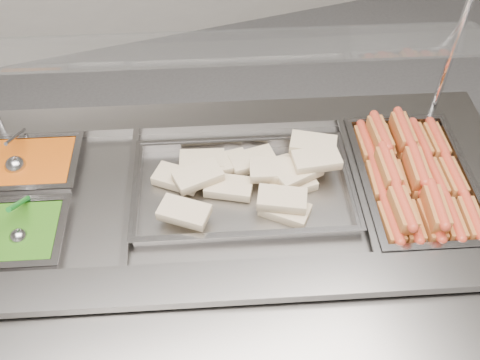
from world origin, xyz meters
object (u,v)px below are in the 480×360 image
object	(u,v)px
sneeze_guard	(219,49)
steam_counter	(227,263)
pan_hotdogs	(413,185)
pan_wraps	(243,190)
ladle	(16,164)
serving_spoon	(19,231)

from	to	relation	value
sneeze_guard	steam_counter	bearing A→B (deg)	-105.33
steam_counter	pan_hotdogs	world-z (taller)	pan_hotdogs
sneeze_guard	pan_hotdogs	size ratio (longest dim) A/B	2.69
steam_counter	pan_hotdogs	bearing A→B (deg)	-15.33
steam_counter	sneeze_guard	bearing A→B (deg)	74.67
sneeze_guard	pan_wraps	bearing A→B (deg)	-89.98
ladle	serving_spoon	bearing A→B (deg)	-91.32
steam_counter	pan_wraps	distance (m)	0.39
serving_spoon	ladle	bearing A→B (deg)	88.68
pan_hotdogs	serving_spoon	xyz separation A→B (m)	(-1.12, 0.17, 0.05)
pan_hotdogs	serving_spoon	world-z (taller)	serving_spoon
sneeze_guard	ladle	bearing A→B (deg)	171.99
steam_counter	serving_spoon	xyz separation A→B (m)	(-0.57, 0.02, 0.42)
pan_hotdogs	ladle	size ratio (longest dim) A/B	3.21
pan_wraps	sneeze_guard	bearing A→B (deg)	90.02
pan_hotdogs	pan_wraps	bearing A→B (deg)	164.67
steam_counter	ladle	size ratio (longest dim) A/B	10.52
steam_counter	pan_hotdogs	distance (m)	0.68
steam_counter	ladle	bearing A→B (deg)	153.88
pan_wraps	pan_hotdogs	bearing A→B (deg)	-15.33
pan_wraps	serving_spoon	world-z (taller)	serving_spoon
sneeze_guard	ladle	size ratio (longest dim) A/B	8.63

